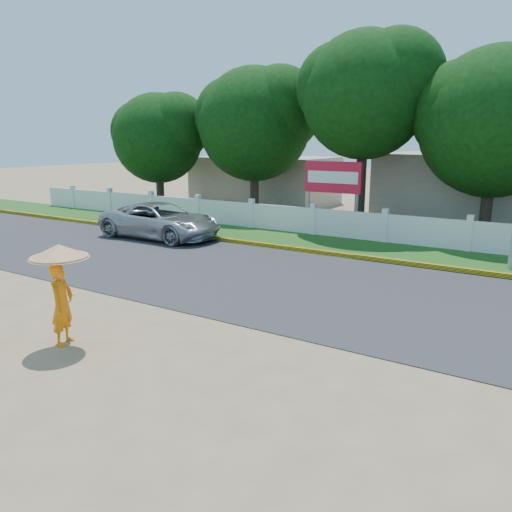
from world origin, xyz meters
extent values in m
plane|color=#9E8460|center=(0.00, 0.00, 0.00)|extent=(120.00, 120.00, 0.00)
cube|color=#38383A|center=(0.00, 4.50, 0.01)|extent=(60.00, 7.00, 0.02)
cube|color=#2D601E|center=(0.00, 9.75, 0.01)|extent=(60.00, 3.50, 0.03)
cube|color=yellow|center=(0.00, 8.05, 0.08)|extent=(40.00, 0.18, 0.16)
cube|color=silver|center=(0.00, 11.20, 0.55)|extent=(40.00, 0.10, 1.10)
cube|color=#B7AD99|center=(3.00, 18.00, 1.60)|extent=(10.00, 6.00, 3.20)
cube|color=#B7AD99|center=(-10.00, 19.00, 1.40)|extent=(8.00, 5.00, 2.80)
imported|color=#A6A9AE|center=(-7.81, 7.32, 0.70)|extent=(5.07, 2.40, 1.40)
imported|color=orange|center=(-2.14, -1.54, 0.79)|extent=(0.58, 0.68, 1.58)
cylinder|color=gray|center=(-2.09, -1.54, 1.40)|extent=(0.02, 0.02, 1.03)
cone|color=tan|center=(-2.09, -1.54, 1.84)|extent=(1.08, 1.08, 0.26)
cylinder|color=gray|center=(-3.77, 12.30, 1.00)|extent=(0.12, 0.12, 2.00)
cylinder|color=gray|center=(-1.57, 12.30, 1.00)|extent=(0.12, 0.12, 2.00)
cube|color=red|center=(-2.67, 12.30, 2.30)|extent=(2.50, 0.12, 1.30)
cube|color=silver|center=(-2.67, 12.24, 2.30)|extent=(2.25, 0.02, 0.49)
cylinder|color=#473828|center=(-1.89, 13.52, 2.08)|extent=(0.44, 0.44, 4.17)
sphere|color=#10430F|center=(-1.89, 13.52, 5.61)|extent=(5.25, 5.25, 5.25)
cylinder|color=#473828|center=(-8.02, 14.62, 1.51)|extent=(0.44, 0.44, 3.01)
sphere|color=#10430F|center=(-8.02, 14.62, 4.56)|extent=(5.65, 5.65, 5.65)
cylinder|color=#473828|center=(3.09, 14.13, 1.45)|extent=(0.44, 0.44, 2.90)
sphere|color=#10430F|center=(3.09, 14.13, 4.46)|extent=(5.67, 5.67, 5.67)
cylinder|color=#473828|center=(-13.74, 13.75, 1.27)|extent=(0.44, 0.44, 2.54)
sphere|color=#10430F|center=(-13.74, 13.75, 3.89)|extent=(4.88, 4.88, 4.88)
camera|label=1|loc=(5.78, -7.22, 3.86)|focal=35.00mm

